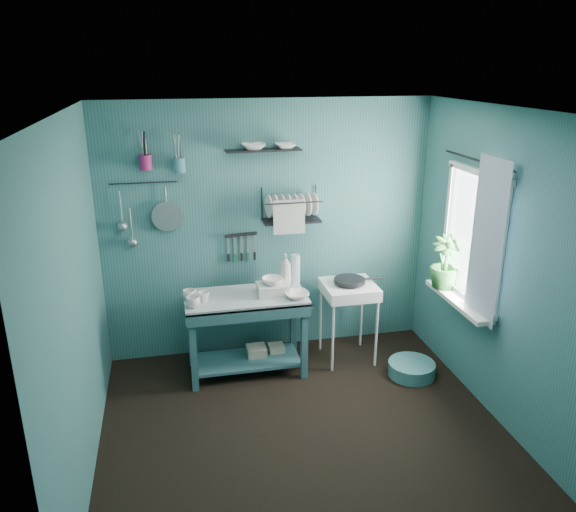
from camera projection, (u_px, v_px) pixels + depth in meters
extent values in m
plane|color=black|center=(304.00, 431.00, 4.51)|extent=(3.20, 3.20, 0.00)
plane|color=silver|center=(308.00, 111.00, 3.69)|extent=(3.20, 3.20, 0.00)
plane|color=#316565|center=(269.00, 230.00, 5.48)|extent=(3.20, 0.00, 3.20)
plane|color=#316565|center=(381.00, 402.00, 2.71)|extent=(3.20, 0.00, 3.20)
plane|color=#316565|center=(76.00, 306.00, 3.78)|extent=(0.00, 3.00, 3.00)
plane|color=#316565|center=(503.00, 271.00, 4.42)|extent=(0.00, 3.00, 3.00)
cube|color=#2E5A61|center=(246.00, 334.00, 5.26)|extent=(1.18, 0.71, 0.79)
imported|color=white|center=(193.00, 302.00, 4.87)|extent=(0.12, 0.12, 0.10)
imported|color=white|center=(204.00, 297.00, 4.98)|extent=(0.14, 0.14, 0.09)
imported|color=white|center=(190.00, 295.00, 5.01)|extent=(0.17, 0.17, 0.10)
cube|color=silver|center=(273.00, 289.00, 5.15)|extent=(0.28, 0.22, 0.10)
imported|color=white|center=(272.00, 281.00, 5.12)|extent=(0.20, 0.19, 0.06)
imported|color=silver|center=(286.00, 269.00, 5.35)|extent=(0.12, 0.12, 0.30)
cylinder|color=silver|center=(295.00, 269.00, 5.39)|extent=(0.09, 0.09, 0.28)
imported|color=white|center=(297.00, 295.00, 5.07)|extent=(0.22, 0.22, 0.05)
cube|color=white|center=(348.00, 321.00, 5.51)|extent=(0.56, 0.56, 0.79)
cylinder|color=black|center=(349.00, 280.00, 5.37)|extent=(0.30, 0.30, 0.03)
cube|color=black|center=(241.00, 235.00, 5.40)|extent=(0.32, 0.07, 0.03)
cube|color=black|center=(291.00, 205.00, 5.31)|extent=(0.55, 0.24, 0.32)
cube|color=black|center=(263.00, 150.00, 5.12)|extent=(0.70, 0.20, 0.01)
imported|color=white|center=(254.00, 151.00, 5.10)|extent=(0.24, 0.24, 0.06)
imported|color=white|center=(286.00, 148.00, 5.15)|extent=(0.20, 0.20, 0.05)
cylinder|color=#9F1D5A|center=(146.00, 162.00, 4.95)|extent=(0.11, 0.11, 0.13)
cylinder|color=teal|center=(179.00, 165.00, 5.02)|extent=(0.11, 0.11, 0.13)
cylinder|color=#9DA0A4|center=(167.00, 216.00, 5.17)|extent=(0.28, 0.03, 0.28)
cylinder|color=#9DA0A4|center=(121.00, 208.00, 5.07)|extent=(0.01, 0.01, 0.30)
cylinder|color=#9DA0A4|center=(131.00, 224.00, 5.14)|extent=(0.01, 0.01, 0.30)
cylinder|color=black|center=(143.00, 183.00, 5.05)|extent=(0.60, 0.01, 0.01)
plane|color=white|center=(474.00, 236.00, 4.78)|extent=(0.00, 1.10, 1.10)
cube|color=white|center=(458.00, 301.00, 4.96)|extent=(0.16, 0.95, 0.04)
plane|color=silver|center=(486.00, 242.00, 4.47)|extent=(0.00, 1.35, 1.35)
cylinder|color=black|center=(477.00, 160.00, 4.56)|extent=(0.02, 1.05, 0.02)
imported|color=#29682C|center=(445.00, 263.00, 5.12)|extent=(0.32, 0.32, 0.49)
cube|color=gray|center=(257.00, 357.00, 5.42)|extent=(0.18, 0.18, 0.22)
cube|color=gray|center=(276.00, 354.00, 5.49)|extent=(0.15, 0.15, 0.20)
cylinder|color=teal|center=(411.00, 369.00, 5.30)|extent=(0.44, 0.44, 0.13)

